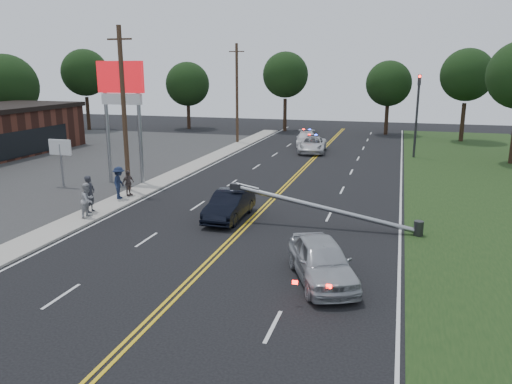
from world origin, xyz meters
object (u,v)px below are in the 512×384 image
(utility_pole_far, at_px, (237,93))
(bystander_c, at_px, (119,183))
(emergency_a, at_px, (312,145))
(traffic_signal, at_px, (417,109))
(bystander_d, at_px, (128,183))
(pylon_sign, at_px, (121,93))
(emergency_b, at_px, (306,139))
(utility_pole_mid, at_px, (124,110))
(waiting_sedan, at_px, (322,261))
(small_sign, at_px, (60,151))
(crashed_sedan, at_px, (229,205))
(bystander_a, at_px, (90,194))
(fallen_streetlight, at_px, (334,210))
(bystander_b, at_px, (88,200))

(utility_pole_far, distance_m, bystander_c, 24.49)
(utility_pole_far, distance_m, emergency_a, 10.31)
(traffic_signal, bearing_deg, bystander_d, -130.67)
(pylon_sign, relative_size, emergency_b, 1.66)
(utility_pole_mid, xyz_separation_m, waiting_sedan, (13.77, -10.30, -4.30))
(small_sign, bearing_deg, waiting_sedan, -29.01)
(pylon_sign, relative_size, small_sign, 2.58)
(utility_pole_far, height_order, crashed_sedan, utility_pole_far)
(waiting_sedan, relative_size, emergency_a, 0.90)
(waiting_sedan, relative_size, bystander_a, 2.34)
(utility_pole_mid, bearing_deg, bystander_a, -82.12)
(fallen_streetlight, xyz_separation_m, utility_pole_far, (-13.39, 26.00, 4.17))
(waiting_sedan, height_order, emergency_a, waiting_sedan)
(small_sign, xyz_separation_m, waiting_sedan, (18.57, -10.30, -1.55))
(traffic_signal, distance_m, bystander_d, 25.80)
(utility_pole_mid, relative_size, bystander_d, 6.45)
(traffic_signal, height_order, bystander_b, traffic_signal)
(fallen_streetlight, distance_m, bystander_a, 12.73)
(pylon_sign, height_order, emergency_a, pylon_sign)
(fallen_streetlight, height_order, bystander_a, bystander_a)
(emergency_a, distance_m, emergency_b, 4.10)
(crashed_sedan, distance_m, emergency_b, 25.98)
(crashed_sedan, xyz_separation_m, bystander_c, (-7.37, 1.71, 0.34))
(emergency_a, xyz_separation_m, bystander_c, (-7.85, -20.36, 0.36))
(crashed_sedan, relative_size, bystander_b, 2.48)
(small_sign, xyz_separation_m, traffic_signal, (22.30, 18.00, 1.87))
(traffic_signal, distance_m, waiting_sedan, 28.74)
(crashed_sedan, distance_m, emergency_a, 22.08)
(fallen_streetlight, distance_m, bystander_b, 12.41)
(small_sign, bearing_deg, bystander_b, -44.98)
(traffic_signal, xyz_separation_m, utility_pole_mid, (-17.50, -18.00, 0.88))
(utility_pole_far, xyz_separation_m, emergency_a, (8.53, -3.79, -4.38))
(small_sign, distance_m, emergency_b, 25.23)
(fallen_streetlight, height_order, waiting_sedan, fallen_streetlight)
(pylon_sign, height_order, bystander_b, pylon_sign)
(fallen_streetlight, relative_size, bystander_c, 4.94)
(emergency_b, height_order, bystander_b, bystander_b)
(pylon_sign, bearing_deg, bystander_c, -64.60)
(pylon_sign, xyz_separation_m, fallen_streetlight, (14.69, -6.00, -5.08))
(emergency_b, bearing_deg, waiting_sedan, -88.75)
(emergency_a, bearing_deg, traffic_signal, -6.21)
(crashed_sedan, bearing_deg, bystander_c, 167.06)
(traffic_signal, distance_m, utility_pole_far, 17.97)
(small_sign, distance_m, traffic_signal, 28.72)
(bystander_b, height_order, bystander_d, bystander_b)
(crashed_sedan, bearing_deg, bystander_b, -163.33)
(emergency_b, height_order, bystander_c, bystander_c)
(small_sign, bearing_deg, bystander_c, -21.48)
(bystander_b, bearing_deg, emergency_b, -14.39)
(small_sign, height_order, bystander_a, small_sign)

